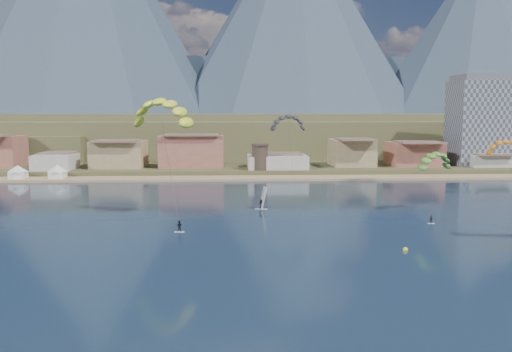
# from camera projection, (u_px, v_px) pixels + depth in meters

# --- Properties ---
(ground) EXTENTS (2400.00, 2400.00, 0.00)m
(ground) POSITION_uv_depth(u_px,v_px,m) (269.00, 300.00, 57.85)
(ground) COLOR #0D212F
(ground) RESTS_ON ground
(beach) EXTENTS (2200.00, 12.00, 0.90)m
(beach) POSITION_uv_depth(u_px,v_px,m) (245.00, 178.00, 162.94)
(beach) COLOR tan
(beach) RESTS_ON ground
(land) EXTENTS (2200.00, 900.00, 4.00)m
(land) POSITION_uv_depth(u_px,v_px,m) (236.00, 130.00, 613.17)
(land) COLOR brown
(land) RESTS_ON ground
(foothills) EXTENTS (940.00, 210.00, 18.00)m
(foothills) POSITION_uv_depth(u_px,v_px,m) (280.00, 134.00, 288.27)
(foothills) COLOR brown
(foothills) RESTS_ON ground
(mountain_ridge) EXTENTS (2060.00, 480.00, 400.00)m
(mountain_ridge) POSITION_uv_depth(u_px,v_px,m) (226.00, 34.00, 855.75)
(mountain_ridge) COLOR #2B3948
(mountain_ridge) RESTS_ON ground
(town) EXTENTS (400.00, 24.00, 12.00)m
(town) POSITION_uv_depth(u_px,v_px,m) (126.00, 150.00, 176.09)
(town) COLOR beige
(town) RESTS_ON ground
(apartment_tower) EXTENTS (20.00, 16.00, 32.00)m
(apartment_tower) POSITION_uv_depth(u_px,v_px,m) (480.00, 121.00, 186.39)
(apartment_tower) COLOR gray
(apartment_tower) RESTS_ON ground
(watchtower) EXTENTS (5.82, 5.82, 8.60)m
(watchtower) POSITION_uv_depth(u_px,v_px,m) (260.00, 157.00, 170.35)
(watchtower) COLOR #47382D
(watchtower) RESTS_ON ground
(kitesurfer_yellow) EXTENTS (14.15, 19.55, 26.31)m
(kitesurfer_yellow) POSITION_uv_depth(u_px,v_px,m) (162.00, 109.00, 101.65)
(kitesurfer_yellow) COLOR silver
(kitesurfer_yellow) RESTS_ON ground
(kitesurfer_green) EXTENTS (10.15, 15.36, 15.97)m
(kitesurfer_green) POSITION_uv_depth(u_px,v_px,m) (435.00, 158.00, 107.97)
(kitesurfer_green) COLOR silver
(kitesurfer_green) RESTS_ON ground
(distant_kite_dark) EXTENTS (10.15, 6.47, 21.78)m
(distant_kite_dark) POSITION_uv_depth(u_px,v_px,m) (288.00, 120.00, 136.35)
(distant_kite_dark) COLOR #262626
(distant_kite_dark) RESTS_ON ground
(distant_kite_orange) EXTENTS (9.50, 6.89, 15.95)m
(distant_kite_orange) POSITION_uv_depth(u_px,v_px,m) (505.00, 145.00, 129.29)
(distant_kite_orange) COLOR #262626
(distant_kite_orange) RESTS_ON ground
(windsurfer) EXTENTS (3.00, 3.16, 4.91)m
(windsurfer) POSITION_uv_depth(u_px,v_px,m) (262.00, 202.00, 111.90)
(windsurfer) COLOR silver
(windsurfer) RESTS_ON ground
(buoy) EXTENTS (0.80, 0.80, 0.80)m
(buoy) POSITION_uv_depth(u_px,v_px,m) (405.00, 250.00, 78.39)
(buoy) COLOR yellow
(buoy) RESTS_ON ground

